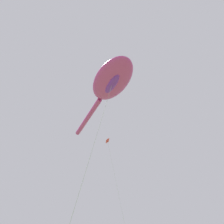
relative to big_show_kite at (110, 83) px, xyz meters
The scene contains 2 objects.
big_show_kite is the anchor object (origin of this frame).
small_kite_delta_white 11.38m from the big_show_kite, 29.25° to the left, with size 2.05×4.66×18.21m.
Camera 1 is at (-7.88, 0.29, 1.77)m, focal length 30.89 mm.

